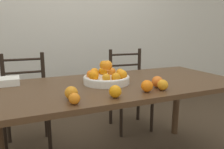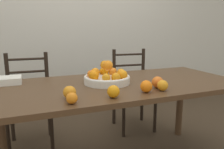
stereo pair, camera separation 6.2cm
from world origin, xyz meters
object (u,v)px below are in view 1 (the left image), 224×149
at_px(orange_loose_3, 157,82).
at_px(orange_loose_5, 115,91).
at_px(book_stack, 4,82).
at_px(chair_left, 26,102).
at_px(fruit_bowl, 107,77).
at_px(orange_loose_0, 74,99).
at_px(orange_loose_2, 163,85).
at_px(orange_loose_4, 147,86).
at_px(chair_right, 129,89).
at_px(orange_loose_1, 71,93).

distance_m(orange_loose_3, orange_loose_5, 0.39).
distance_m(orange_loose_3, book_stack, 1.13).
bearing_deg(chair_left, fruit_bowl, -47.93).
relative_size(orange_loose_0, orange_loose_2, 0.88).
relative_size(chair_left, book_stack, 4.45).
distance_m(fruit_bowl, orange_loose_5, 0.37).
distance_m(orange_loose_2, book_stack, 1.16).
height_order(orange_loose_0, orange_loose_4, orange_loose_4).
relative_size(orange_loose_3, chair_right, 0.09).
xyz_separation_m(orange_loose_5, chair_right, (0.67, 1.06, -0.33)).
relative_size(orange_loose_1, orange_loose_3, 0.96).
xyz_separation_m(fruit_bowl, orange_loose_1, (-0.34, -0.29, -0.01)).
xyz_separation_m(chair_left, book_stack, (-0.14, -0.44, 0.32)).
relative_size(fruit_bowl, orange_loose_2, 4.81).
bearing_deg(orange_loose_2, chair_left, 129.39).
relative_size(orange_loose_1, orange_loose_4, 0.98).
height_order(orange_loose_1, orange_loose_2, orange_loose_1).
height_order(fruit_bowl, orange_loose_2, fruit_bowl).
bearing_deg(orange_loose_2, orange_loose_0, -176.24).
bearing_deg(orange_loose_5, orange_loose_4, 6.60).
bearing_deg(orange_loose_2, orange_loose_5, -176.64).
height_order(orange_loose_0, orange_loose_2, orange_loose_2).
bearing_deg(orange_loose_0, book_stack, 120.36).
bearing_deg(orange_loose_0, orange_loose_3, 10.56).
height_order(orange_loose_2, book_stack, orange_loose_2).
relative_size(orange_loose_2, orange_loose_4, 0.92).
bearing_deg(orange_loose_4, orange_loose_0, -174.56).
xyz_separation_m(orange_loose_1, book_stack, (-0.38, 0.54, -0.01)).
relative_size(orange_loose_2, chair_left, 0.08).
bearing_deg(chair_left, orange_loose_0, -75.65).
xyz_separation_m(orange_loose_0, chair_left, (-0.23, 1.08, -0.32)).
distance_m(orange_loose_1, chair_right, 1.39).
xyz_separation_m(orange_loose_0, book_stack, (-0.37, 0.64, -0.01)).
xyz_separation_m(orange_loose_5, chair_left, (-0.48, 1.06, -0.33)).
height_order(orange_loose_1, chair_right, chair_right).
bearing_deg(fruit_bowl, chair_right, 50.21).
distance_m(orange_loose_3, chair_right, 1.06).
xyz_separation_m(orange_loose_3, chair_right, (0.29, 0.96, -0.33)).
distance_m(orange_loose_5, chair_left, 1.21).
xyz_separation_m(orange_loose_4, chair_right, (0.43, 1.03, -0.33)).
xyz_separation_m(fruit_bowl, orange_loose_5, (-0.09, -0.36, -0.01)).
xyz_separation_m(chair_left, chair_right, (1.16, -0.00, 0.00)).
xyz_separation_m(fruit_bowl, book_stack, (-0.72, 0.25, -0.02)).
height_order(orange_loose_1, orange_loose_5, orange_loose_1).
bearing_deg(orange_loose_2, chair_right, 73.64).
bearing_deg(chair_left, orange_loose_2, -48.18).
distance_m(orange_loose_0, book_stack, 0.74).
relative_size(orange_loose_0, orange_loose_1, 0.82).
height_order(orange_loose_0, chair_right, chair_right).
xyz_separation_m(orange_loose_0, orange_loose_3, (0.63, 0.12, 0.01)).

